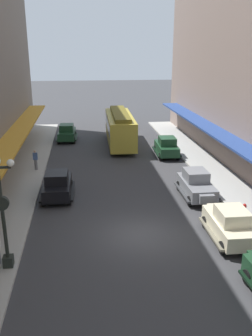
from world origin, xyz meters
TOP-DOWN VIEW (x-y plane):
  - ground_plane at (0.00, 0.00)m, footprint 200.00×200.00m
  - parked_car_0 at (4.52, -1.10)m, footprint 2.21×4.29m
  - parked_car_2 at (-4.64, 5.72)m, footprint 2.21×4.29m
  - parked_car_3 at (-4.52, 21.52)m, footprint 2.28×4.31m
  - parked_car_4 at (4.84, 14.44)m, footprint 2.29×4.31m
  - parked_car_5 at (4.56, 4.62)m, footprint 2.16×4.27m
  - streetcar at (0.97, 18.94)m, footprint 2.76×9.66m
  - lamp_post_with_clock at (-6.40, -2.38)m, footprint 1.42×0.44m
  - fire_hydrant at (6.35, 1.12)m, footprint 0.24×0.24m
  - pedestrian_3 at (-6.71, 11.42)m, footprint 0.36×0.24m

SIDE VIEW (x-z plane):
  - ground_plane at x=0.00m, z-range 0.00..0.00m
  - fire_hydrant at x=6.35m, z-range 0.15..0.97m
  - parked_car_0 at x=4.52m, z-range 0.02..1.86m
  - parked_car_2 at x=-4.64m, z-range 0.02..1.86m
  - parked_car_3 at x=-4.52m, z-range 0.02..1.86m
  - parked_car_4 at x=4.84m, z-range 0.02..1.86m
  - parked_car_5 at x=4.56m, z-range 0.02..1.86m
  - pedestrian_3 at x=-6.71m, z-range 0.17..1.81m
  - streetcar at x=0.97m, z-range 0.17..3.63m
  - lamp_post_with_clock at x=-6.40m, z-range 0.41..5.57m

